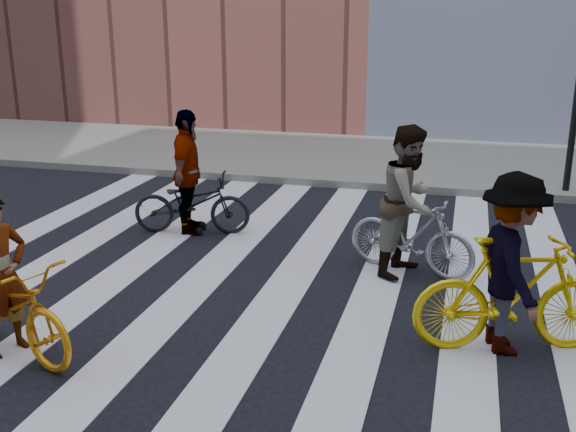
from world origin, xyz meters
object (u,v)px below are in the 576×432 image
at_px(rider_right, 511,264).
at_px(rider_left, 0,275).
at_px(bike_silver_mid, 411,235).
at_px(rider_mid, 409,201).
at_px(bike_yellow_right, 513,295).
at_px(rider_rear, 187,173).
at_px(bike_yellow_left, 8,306).
at_px(bike_dark_rear, 192,203).

bearing_deg(rider_right, rider_left, 89.97).
xyz_separation_m(bike_silver_mid, rider_mid, (-0.05, 0.00, 0.46)).
xyz_separation_m(rider_mid, rider_right, (1.16, -1.85, -0.06)).
distance_m(bike_yellow_right, rider_left, 5.05).
bearing_deg(rider_mid, rider_rear, 95.41).
distance_m(bike_yellow_left, bike_silver_mid, 4.86).
xyz_separation_m(rider_left, rider_mid, (3.65, 3.20, 0.15)).
bearing_deg(bike_silver_mid, rider_mid, 108.84).
bearing_deg(rider_rear, bike_dark_rear, -101.18).
bearing_deg(bike_dark_rear, bike_silver_mid, -114.61).
bearing_deg(rider_mid, bike_silver_mid, -71.16).
height_order(rider_mid, rider_right, rider_mid).
xyz_separation_m(bike_yellow_left, rider_left, (-0.05, 0.00, 0.32)).
height_order(bike_yellow_left, rider_rear, rider_rear).
bearing_deg(rider_left, bike_dark_rear, 16.22).
bearing_deg(bike_yellow_left, rider_mid, -27.74).
relative_size(bike_dark_rear, rider_left, 1.09).
height_order(bike_silver_mid, rider_mid, rider_mid).
relative_size(bike_yellow_left, rider_mid, 0.99).
bearing_deg(bike_yellow_right, rider_left, 89.82).
bearing_deg(bike_yellow_right, bike_silver_mid, 16.49).
bearing_deg(rider_left, bike_yellow_right, -53.85).
height_order(bike_dark_rear, rider_right, rider_right).
bearing_deg(bike_yellow_left, bike_silver_mid, -28.13).
bearing_deg(bike_yellow_left, bike_yellow_right, -53.70).
bearing_deg(bike_dark_rear, bike_yellow_left, 165.06).
distance_m(rider_left, rider_rear, 4.02).
bearing_deg(rider_right, rider_mid, 16.49).
relative_size(bike_yellow_left, bike_dark_rear, 1.08).
bearing_deg(bike_yellow_right, rider_mid, 17.59).
distance_m(bike_yellow_right, rider_right, 0.32).
bearing_deg(rider_rear, bike_silver_mid, -114.42).
xyz_separation_m(rider_right, rider_rear, (-4.55, 2.66, 0.03)).
distance_m(bike_yellow_left, rider_left, 0.32).
height_order(rider_mid, rider_rear, rider_mid).
xyz_separation_m(bike_yellow_left, bike_silver_mid, (3.65, 3.20, 0.01)).
relative_size(rider_right, rider_rear, 0.96).
height_order(bike_yellow_right, rider_mid, rider_mid).
xyz_separation_m(bike_yellow_left, rider_mid, (3.60, 3.20, 0.47)).
height_order(bike_yellow_left, rider_right, rider_right).
relative_size(bike_yellow_right, rider_rear, 1.05).
xyz_separation_m(bike_silver_mid, rider_left, (-3.70, -3.20, 0.30)).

